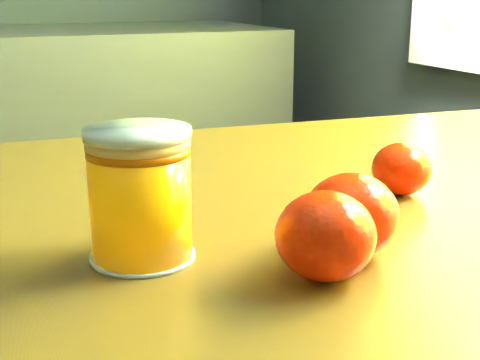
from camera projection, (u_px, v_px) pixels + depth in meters
name	position (u px, v px, depth m)	size (l,w,h in m)	color
table	(325.00, 309.00, 0.65)	(1.14, 0.83, 0.82)	brown
juice_glass	(140.00, 195.00, 0.49)	(0.08, 0.08, 0.10)	#FF9005
orange_front	(351.00, 215.00, 0.50)	(0.07, 0.07, 0.06)	#FF2705
orange_back	(401.00, 169.00, 0.65)	(0.06, 0.06, 0.05)	#FF2705
orange_extra	(326.00, 236.00, 0.46)	(0.07, 0.07, 0.06)	#FF2705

